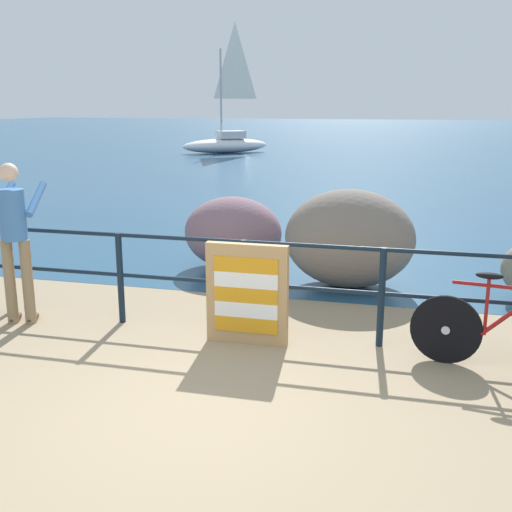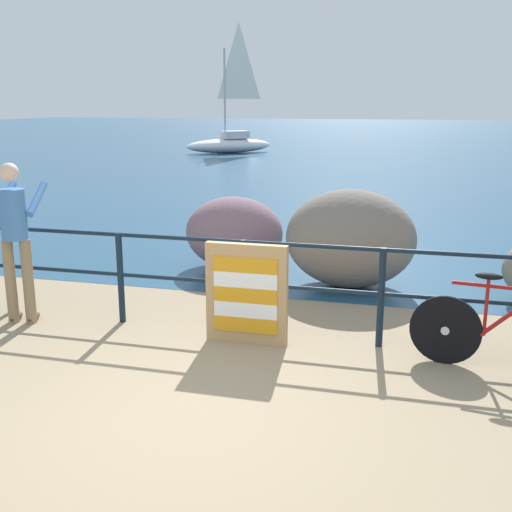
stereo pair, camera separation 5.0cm
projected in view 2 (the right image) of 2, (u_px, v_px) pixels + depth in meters
ground_plane at (374, 169)px, 23.64m from camera, size 120.00×120.00×0.10m
sea_surface at (401, 134)px, 50.12m from camera, size 120.00×90.00×0.01m
promenade_railing at (244, 276)px, 6.51m from camera, size 8.59×0.07×1.02m
bicycle at (506, 332)px, 5.60m from camera, size 1.69×0.48×0.92m
person_at_railing at (16, 235)px, 6.78m from camera, size 0.54×0.67×1.78m
folded_deckchair_stack at (246, 294)px, 6.27m from camera, size 0.84×0.10×1.04m
breakwater_boulder_main at (350, 239)px, 8.20m from camera, size 1.72×1.25×1.31m
breakwater_boulder_left at (234, 233)px, 9.17m from camera, size 1.45×1.13×1.07m
sailboat at (230, 138)px, 30.50m from camera, size 4.24×3.78×6.16m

